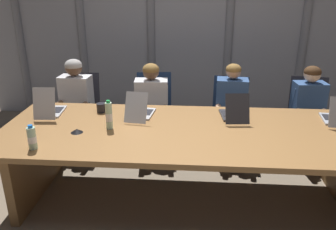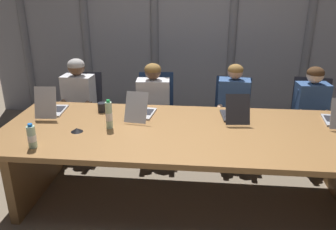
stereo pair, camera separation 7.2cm
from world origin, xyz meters
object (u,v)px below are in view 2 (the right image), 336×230
(laptop_left_end, at_px, (52,108))
(person_center, at_px, (233,108))
(conference_mic_left_side, at_px, (77,130))
(office_chair_left_mid, at_px, (156,122))
(water_bottle_primary, at_px, (109,115))
(laptop_center, at_px, (234,114))
(coffee_mug_near, at_px, (103,107))
(person_right_mid, at_px, (313,110))
(office_chair_right_mid, at_px, (309,128))
(water_bottle_secondary, at_px, (32,137))
(laptop_left_mid, at_px, (141,111))
(office_chair_center, at_px, (230,126))
(person_left_mid, at_px, (153,105))
(person_left_end, at_px, (76,101))
(office_chair_left_end, at_px, (84,120))

(laptop_left_end, relative_size, person_center, 0.38)
(laptop_left_end, bearing_deg, conference_mic_left_side, -139.53)
(office_chair_left_mid, distance_m, water_bottle_primary, 1.27)
(laptop_left_end, height_order, laptop_center, laptop_left_end)
(person_center, relative_size, coffee_mug_near, 8.13)
(person_center, bearing_deg, person_right_mid, 94.39)
(office_chair_right_mid, relative_size, person_center, 0.82)
(office_chair_right_mid, distance_m, water_bottle_secondary, 3.16)
(laptop_left_mid, height_order, office_chair_right_mid, laptop_left_mid)
(person_center, bearing_deg, water_bottle_primary, -47.29)
(office_chair_center, relative_size, person_left_mid, 0.82)
(laptop_left_end, xyz_separation_m, office_chair_left_mid, (0.97, 0.82, -0.45))
(conference_mic_left_side, bearing_deg, laptop_left_mid, 39.33)
(laptop_left_end, relative_size, person_left_end, 0.38)
(laptop_left_end, relative_size, person_right_mid, 0.39)
(laptop_left_end, bearing_deg, laptop_left_mid, -93.48)
(person_left_end, height_order, conference_mic_left_side, person_left_end)
(office_chair_center, bearing_deg, office_chair_left_end, -82.10)
(laptop_left_end, bearing_deg, water_bottle_secondary, -172.31)
(laptop_left_end, xyz_separation_m, coffee_mug_near, (0.50, 0.11, -0.01))
(laptop_center, bearing_deg, conference_mic_left_side, 101.80)
(laptop_center, xyz_separation_m, office_chair_right_mid, (0.99, 0.79, -0.46))
(laptop_left_end, distance_m, person_left_end, 0.68)
(person_left_mid, distance_m, person_right_mid, 1.86)
(laptop_center, height_order, water_bottle_secondary, laptop_center)
(person_left_end, xyz_separation_m, water_bottle_primary, (0.67, -0.97, 0.21))
(person_center, distance_m, water_bottle_secondary, 2.26)
(person_left_end, bearing_deg, laptop_center, 75.40)
(laptop_center, distance_m, office_chair_center, 0.91)
(office_chair_center, relative_size, office_chair_right_mid, 0.98)
(laptop_left_end, distance_m, coffee_mug_near, 0.52)
(laptop_left_end, xyz_separation_m, water_bottle_primary, (0.68, -0.30, 0.06))
(laptop_left_end, bearing_deg, person_center, -74.90)
(laptop_center, relative_size, person_left_end, 0.38)
(office_chair_center, xyz_separation_m, person_left_mid, (-0.95, -0.16, 0.30))
(office_chair_right_mid, bearing_deg, person_right_mid, -5.36)
(laptop_center, relative_size, water_bottle_primary, 1.58)
(laptop_left_end, bearing_deg, laptop_center, -93.04)
(office_chair_center, distance_m, person_left_mid, 1.00)
(office_chair_right_mid, bearing_deg, office_chair_left_end, -82.22)
(office_chair_left_mid, height_order, conference_mic_left_side, office_chair_left_mid)
(office_chair_right_mid, relative_size, person_left_end, 0.80)
(person_left_mid, bearing_deg, person_right_mid, 85.40)
(laptop_left_end, bearing_deg, person_left_mid, -59.19)
(office_chair_right_mid, height_order, person_left_end, person_left_end)
(water_bottle_secondary, height_order, coffee_mug_near, water_bottle_secondary)
(laptop_left_mid, relative_size, office_chair_left_mid, 0.50)
(office_chair_left_end, relative_size, water_bottle_primary, 3.35)
(laptop_left_end, height_order, laptop_left_mid, laptop_left_end)
(office_chair_center, xyz_separation_m, coffee_mug_near, (-1.40, -0.71, 0.45))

